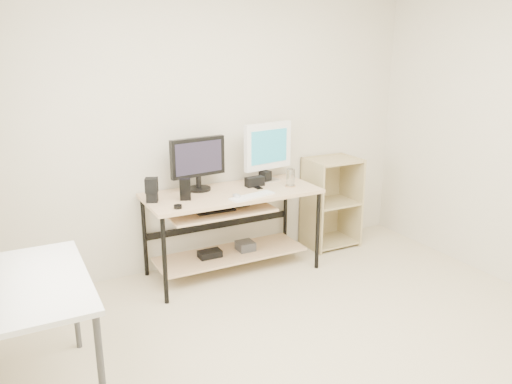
{
  "coord_description": "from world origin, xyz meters",
  "views": [
    {
      "loc": [
        -1.72,
        -2.1,
        1.95
      ],
      "look_at": [
        0.05,
        1.3,
        0.83
      ],
      "focal_mm": 35.0,
      "sensor_mm": 36.0,
      "label": 1
    }
  ],
  "objects_px": {
    "desk": "(229,215)",
    "white_imac": "(268,148)",
    "shelf_unit": "(329,201)",
    "side_table": "(30,295)",
    "audio_controller": "(185,189)",
    "black_monitor": "(198,160)"
  },
  "relations": [
    {
      "from": "white_imac",
      "to": "shelf_unit",
      "type": "bearing_deg",
      "value": -10.27
    },
    {
      "from": "desk",
      "to": "side_table",
      "type": "height_order",
      "value": "same"
    },
    {
      "from": "black_monitor",
      "to": "desk",
      "type": "bearing_deg",
      "value": -46.76
    },
    {
      "from": "desk",
      "to": "audio_controller",
      "type": "height_order",
      "value": "audio_controller"
    },
    {
      "from": "side_table",
      "to": "audio_controller",
      "type": "relative_size",
      "value": 5.62
    },
    {
      "from": "desk",
      "to": "black_monitor",
      "type": "xyz_separation_m",
      "value": [
        -0.21,
        0.17,
        0.48
      ]
    },
    {
      "from": "desk",
      "to": "black_monitor",
      "type": "relative_size",
      "value": 2.97
    },
    {
      "from": "side_table",
      "to": "black_monitor",
      "type": "bearing_deg",
      "value": 40.43
    },
    {
      "from": "black_monitor",
      "to": "white_imac",
      "type": "bearing_deg",
      "value": -7.61
    },
    {
      "from": "white_imac",
      "to": "side_table",
      "type": "bearing_deg",
      "value": -159.5
    },
    {
      "from": "shelf_unit",
      "to": "black_monitor",
      "type": "height_order",
      "value": "black_monitor"
    },
    {
      "from": "desk",
      "to": "shelf_unit",
      "type": "xyz_separation_m",
      "value": [
        1.18,
        0.16,
        -0.09
      ]
    },
    {
      "from": "black_monitor",
      "to": "white_imac",
      "type": "relative_size",
      "value": 0.93
    },
    {
      "from": "desk",
      "to": "shelf_unit",
      "type": "bearing_deg",
      "value": 7.77
    },
    {
      "from": "black_monitor",
      "to": "side_table",
      "type": "bearing_deg",
      "value": -147.06
    },
    {
      "from": "side_table",
      "to": "shelf_unit",
      "type": "xyz_separation_m",
      "value": [
        2.83,
        1.22,
        -0.22
      ]
    },
    {
      "from": "white_imac",
      "to": "audio_controller",
      "type": "bearing_deg",
      "value": -175.53
    },
    {
      "from": "shelf_unit",
      "to": "white_imac",
      "type": "distance_m",
      "value": 0.93
    },
    {
      "from": "shelf_unit",
      "to": "white_imac",
      "type": "bearing_deg",
      "value": 179.26
    },
    {
      "from": "desk",
      "to": "white_imac",
      "type": "height_order",
      "value": "white_imac"
    },
    {
      "from": "desk",
      "to": "white_imac",
      "type": "xyz_separation_m",
      "value": [
        0.47,
        0.17,
        0.52
      ]
    },
    {
      "from": "audio_controller",
      "to": "white_imac",
      "type": "bearing_deg",
      "value": 35.1
    }
  ]
}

